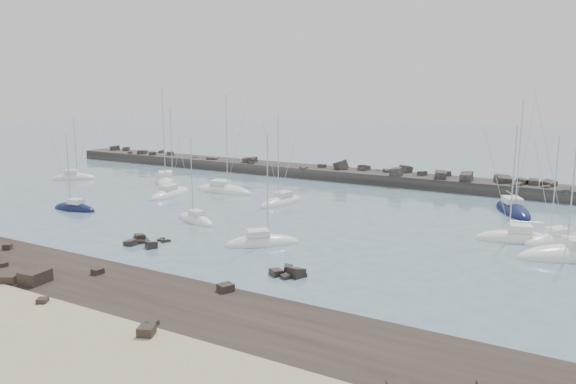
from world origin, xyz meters
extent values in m
plane|color=slate|center=(0.00, 0.00, 0.00)|extent=(400.00, 400.00, 0.00)
cube|color=black|center=(0.00, -22.00, 0.00)|extent=(140.00, 12.00, 0.70)
cube|color=black|center=(11.59, -24.59, 0.51)|extent=(0.84, 0.72, 0.32)
cube|color=black|center=(-2.57, -23.26, 0.88)|extent=(2.00, 2.28, 1.05)
cube|color=black|center=(-8.75, -22.02, 0.54)|extent=(0.60, 0.62, 0.39)
cube|color=black|center=(12.07, -16.90, 0.64)|extent=(1.34, 1.42, 0.58)
cube|color=black|center=(-13.43, -18.53, 0.62)|extent=(0.98, 0.93, 0.53)
cube|color=black|center=(-3.22, -22.16, 0.53)|extent=(0.95, 0.97, 0.36)
cube|color=black|center=(1.97, -25.96, 0.59)|extent=(1.02, 1.02, 0.49)
cube|color=black|center=(12.60, -26.15, 0.73)|extent=(1.36, 1.37, 0.75)
cube|color=black|center=(-4.42, -24.40, 0.71)|extent=(1.94, 1.85, 0.72)
cube|color=black|center=(0.09, -19.14, 0.59)|extent=(0.85, 0.95, 0.48)
cube|color=black|center=(-5.08, -8.94, 0.27)|extent=(1.46, 1.46, 1.13)
cube|color=black|center=(-4.75, -9.10, 0.01)|extent=(2.08, 2.10, 1.16)
cube|color=black|center=(-4.87, -10.47, 0.08)|extent=(1.27, 1.04, 1.09)
cube|color=black|center=(-2.30, -10.15, 0.15)|extent=(1.55, 1.59, 1.25)
cube|color=black|center=(-2.73, -7.62, -0.09)|extent=(1.27, 1.32, 0.79)
cube|color=black|center=(-3.38, -7.53, 0.01)|extent=(0.77, 0.82, 0.58)
cube|color=black|center=(14.18, -11.17, 0.04)|extent=(0.94, 0.95, 0.70)
cube|color=black|center=(15.03, -10.10, 0.04)|extent=(1.35, 1.37, 0.76)
cube|color=black|center=(14.76, -10.30, 0.19)|extent=(1.56, 1.71, 1.43)
cube|color=black|center=(13.49, -9.54, 0.13)|extent=(1.25, 1.22, 1.06)
cube|color=black|center=(13.05, -10.84, 0.03)|extent=(1.52, 1.52, 1.07)
cube|color=#2B2826|center=(-7.50, 38.00, 0.20)|extent=(115.00, 6.00, 3.20)
cube|color=#2B2826|center=(29.71, 36.56, 1.69)|extent=(1.25, 1.15, 0.97)
cube|color=#2B2826|center=(-9.65, 35.69, 1.58)|extent=(1.62, 1.67, 1.47)
cube|color=#2B2826|center=(-22.48, 36.58, 2.08)|extent=(2.09, 2.10, 1.52)
cube|color=#2B2826|center=(7.55, 40.30, 2.25)|extent=(2.25, 2.35, 1.66)
cube|color=#2B2826|center=(-56.65, 39.06, 2.09)|extent=(1.87, 1.64, 1.39)
cube|color=#2B2826|center=(0.47, 39.12, 2.08)|extent=(1.93, 2.33, 1.57)
cube|color=#2B2826|center=(-47.04, 40.03, 1.87)|extent=(1.47, 1.25, 1.28)
cube|color=#2B2826|center=(14.38, 40.22, 1.80)|extent=(2.21, 2.17, 1.76)
cube|color=#2B2826|center=(-3.41, 37.92, 2.40)|extent=(2.86, 2.52, 2.35)
cube|color=#2B2826|center=(-22.74, 39.16, 2.09)|extent=(1.72, 1.70, 1.12)
cube|color=#2B2826|center=(18.48, 36.49, 2.09)|extent=(1.92, 2.36, 2.46)
cube|color=#2B2826|center=(25.76, 36.49, 1.68)|extent=(1.98, 1.93, 1.19)
cube|color=#2B2826|center=(32.19, 35.70, 1.65)|extent=(1.69, 1.80, 1.52)
cube|color=#2B2826|center=(14.40, 36.76, 2.26)|extent=(2.32, 2.42, 1.69)
cube|color=#2B2826|center=(-20.85, 35.87, 1.88)|extent=(1.61, 1.68, 1.13)
cube|color=#2B2826|center=(23.60, 37.85, 2.22)|extent=(3.12, 2.93, 1.76)
cube|color=#2B2826|center=(27.66, 38.52, 1.89)|extent=(1.62, 1.68, 1.30)
cube|color=#2B2826|center=(27.82, 38.03, 2.03)|extent=(1.54, 1.64, 1.43)
cube|color=#2B2826|center=(-7.24, 38.18, 1.86)|extent=(1.46, 1.39, 1.16)
cube|color=#2B2826|center=(26.20, 38.17, 1.96)|extent=(1.95, 1.76, 1.49)
cube|color=#2B2826|center=(7.39, 35.91, 2.29)|extent=(1.91, 1.63, 1.89)
cube|color=#2B2826|center=(-42.90, 38.20, 1.97)|extent=(2.21, 2.21, 1.30)
cube|color=#2B2826|center=(-59.84, 38.71, 2.10)|extent=(2.33, 2.14, 1.64)
cube|color=#2B2826|center=(7.19, 36.07, 2.15)|extent=(1.99, 1.81, 1.44)
cube|color=#2B2826|center=(-49.54, 36.77, 1.86)|extent=(2.37, 2.26, 1.55)
cube|color=#2B2826|center=(10.46, 37.77, 1.54)|extent=(1.37, 1.46, 0.77)
cube|color=#2B2826|center=(-46.30, 36.44, 2.00)|extent=(1.47, 1.48, 1.21)
cube|color=#2B2826|center=(-52.33, 35.99, 1.73)|extent=(1.50, 1.59, 1.04)
cube|color=#2B2826|center=(2.92, 40.07, 1.56)|extent=(1.23, 1.15, 0.81)
cube|color=#2B2826|center=(29.86, 38.44, 1.77)|extent=(2.35, 2.46, 1.90)
cube|color=#2B2826|center=(-36.13, 37.62, 1.63)|extent=(1.19, 1.22, 0.96)
cube|color=#2B2826|center=(-31.17, 37.28, 1.61)|extent=(2.77, 2.86, 1.41)
cube|color=#2B2826|center=(-21.62, 37.95, 1.95)|extent=(1.38, 1.39, 1.45)
cube|color=#2B2826|center=(10.94, 38.47, 1.97)|extent=(1.58, 1.72, 1.21)
cube|color=#2B2826|center=(-25.03, 36.70, 1.50)|extent=(1.27, 1.36, 0.78)
cube|color=#2B2826|center=(-27.88, 37.03, 1.46)|extent=(1.44, 1.44, 0.75)
cube|color=#2B2826|center=(4.65, 38.86, 1.76)|extent=(1.56, 1.45, 1.27)
ellipsoid|color=white|center=(-44.11, 14.52, 0.05)|extent=(7.17, 6.31, 2.08)
cube|color=white|center=(-44.39, 14.29, 1.30)|extent=(2.53, 2.43, 0.72)
cylinder|color=silver|center=(-43.64, 14.88, 5.88)|extent=(0.12, 0.12, 9.90)
cylinder|color=silver|center=(-44.80, 13.98, 1.97)|extent=(2.37, 1.89, 0.10)
ellipsoid|color=white|center=(-28.04, 20.32, 0.05)|extent=(9.99, 10.22, 2.60)
cube|color=white|center=(-27.67, 19.92, 1.55)|extent=(3.70, 3.73, 0.78)
cylinder|color=silver|center=(-28.65, 20.95, 8.52)|extent=(0.13, 0.13, 14.73)
cylinder|color=silver|center=(-27.14, 19.37, 2.27)|extent=(3.10, 3.23, 0.11)
ellipsoid|color=#0D1439|center=(-23.70, -2.15, 0.05)|extent=(6.98, 2.72, 1.90)
cube|color=white|center=(-23.36, -2.12, 1.19)|extent=(2.02, 1.54, 0.66)
cylinder|color=silver|center=(-24.24, -2.20, 5.46)|extent=(0.11, 0.11, 9.21)
cylinder|color=silver|center=(-22.88, -2.07, 1.80)|extent=(2.72, 0.34, 0.09)
ellipsoid|color=white|center=(-19.44, 11.87, 0.05)|extent=(3.75, 9.29, 2.23)
cube|color=white|center=(-19.39, 11.42, 1.34)|extent=(2.08, 2.71, 0.69)
cylinder|color=silver|center=(-19.52, 12.59, 7.10)|extent=(0.12, 0.12, 12.21)
cylinder|color=silver|center=(-19.32, 10.79, 1.98)|extent=(0.48, 3.61, 0.10)
ellipsoid|color=white|center=(-14.23, 18.16, 0.05)|extent=(10.20, 3.24, 2.40)
cube|color=white|center=(-14.74, 18.16, 1.42)|extent=(2.87, 2.07, 0.71)
cylinder|color=silver|center=(-13.42, 18.17, 7.94)|extent=(0.12, 0.12, 13.74)
cylinder|color=silver|center=(-15.45, 18.15, 2.08)|extent=(4.07, 0.13, 0.10)
ellipsoid|color=white|center=(-5.66, 0.97, 0.05)|extent=(7.21, 4.21, 1.85)
cube|color=white|center=(-5.34, 0.86, 1.15)|extent=(2.27, 1.93, 0.62)
cylinder|color=silver|center=(-6.19, 1.14, 5.49)|extent=(0.11, 0.11, 9.30)
cylinder|color=silver|center=(-4.88, 0.71, 1.72)|extent=(2.64, 0.96, 0.09)
ellipsoid|color=white|center=(-1.96, 15.20, 0.05)|extent=(3.85, 8.73, 2.13)
cube|color=white|center=(-1.89, 15.62, 1.29)|extent=(2.03, 2.59, 0.67)
cylinder|color=silver|center=(-2.06, 14.53, 6.65)|extent=(0.12, 0.12, 11.38)
cylinder|color=silver|center=(-1.81, 16.20, 1.92)|extent=(0.60, 3.35, 0.10)
ellipsoid|color=white|center=(6.81, -3.43, 0.05)|extent=(7.40, 7.14, 2.04)
cube|color=white|center=(6.52, -3.70, 1.25)|extent=(2.69, 2.66, 0.66)
cylinder|color=silver|center=(7.27, -3.00, 6.22)|extent=(0.11, 0.11, 10.61)
cylinder|color=silver|center=(6.12, -4.08, 1.86)|extent=(2.36, 2.21, 0.09)
ellipsoid|color=#0D1439|center=(26.95, 25.66, 0.05)|extent=(7.29, 10.43, 2.52)
cube|color=white|center=(26.72, 26.11, 1.52)|extent=(3.08, 3.44, 0.79)
cylinder|color=silver|center=(27.31, 24.93, 7.94)|extent=(0.14, 0.14, 13.63)
cylinder|color=silver|center=(26.41, 26.74, 2.26)|extent=(1.90, 3.67, 0.11)
ellipsoid|color=white|center=(29.38, 11.34, 0.05)|extent=(8.70, 5.06, 2.28)
cube|color=white|center=(29.78, 11.47, 1.40)|extent=(2.74, 2.32, 0.77)
cylinder|color=silver|center=(28.75, 11.13, 6.63)|extent=(0.13, 0.13, 11.22)
cylinder|color=silver|center=(30.33, 11.65, 2.12)|extent=(3.19, 1.15, 0.11)
ellipsoid|color=white|center=(35.33, 7.81, 0.05)|extent=(11.44, 8.88, 2.67)
cylinder|color=silver|center=(34.56, 7.34, 8.80)|extent=(0.14, 0.14, 15.22)
ellipsoid|color=white|center=(33.08, 12.76, 0.05)|extent=(6.93, 7.36, 2.02)
cube|color=white|center=(33.34, 13.05, 1.24)|extent=(2.60, 2.65, 0.66)
cylinder|color=silver|center=(32.67, 12.30, 6.12)|extent=(0.11, 0.11, 10.43)
cylinder|color=silver|center=(33.70, 13.45, 1.85)|extent=(2.13, 2.37, 0.09)
camera|label=1|loc=(37.45, -50.74, 16.38)|focal=35.00mm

